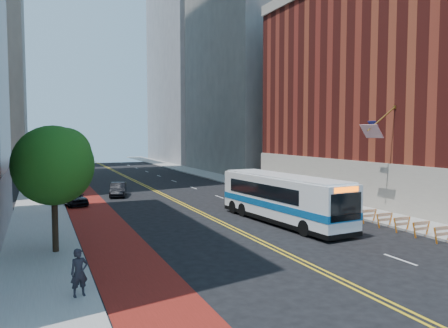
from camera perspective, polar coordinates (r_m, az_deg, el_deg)
name	(u,v)px	position (r m, az deg, el deg)	size (l,w,h in m)	color
ground	(298,260)	(23.01, 9.68, -12.25)	(160.00, 160.00, 0.00)	black
sidewalk_left	(39,195)	(48.94, -22.97, -3.77)	(4.00, 140.00, 0.15)	gray
sidewalk_right	(248,184)	(54.53, 3.17, -2.69)	(4.00, 140.00, 0.15)	gray
bus_lane_paint	(79,194)	(49.11, -18.40, -3.71)	(3.60, 140.00, 0.01)	#5E140D
center_line_inner	(152,190)	(50.37, -9.37, -3.37)	(0.14, 140.00, 0.01)	gold
center_line_outer	(155,190)	(50.45, -8.98, -3.35)	(0.14, 140.00, 0.01)	gold
lane_dashes	(174,181)	(59.33, -6.55, -2.23)	(0.14, 98.20, 0.01)	silver
brick_building	(428,85)	(45.90, 25.11, 9.31)	(18.73, 36.00, 22.00)	maroon
midrise_right_near	(260,53)	(76.41, 4.67, 14.23)	(18.00, 26.00, 40.00)	slate
midrise_right_far	(203,43)	(105.17, -2.74, 15.56)	(20.00, 28.00, 55.00)	gray
construction_barriers	(393,220)	(31.36, 21.20, -6.82)	(1.42, 10.91, 1.00)	orange
street_tree	(55,162)	(24.63, -21.26, 0.22)	(4.20, 4.20, 6.70)	black
transit_bus	(282,198)	(31.69, 7.58, -4.41)	(3.87, 12.74, 3.45)	white
car_a	(72,197)	(41.41, -19.20, -4.12)	(1.71, 4.25, 1.45)	black
car_b	(118,189)	(46.00, -13.65, -3.25)	(1.49, 4.28, 1.41)	black
car_c	(70,182)	(54.56, -19.44, -2.23)	(2.00, 4.91, 1.43)	black
pedestrian	(79,273)	(18.16, -18.40, -13.31)	(0.68, 0.44, 1.85)	black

